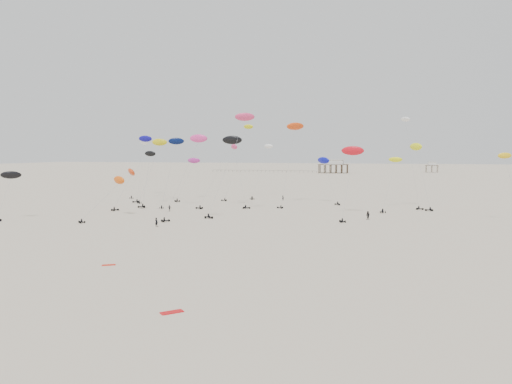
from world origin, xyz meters
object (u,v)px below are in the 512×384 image
(pavilion_main, at_px, (333,167))
(rig_0, at_px, (174,153))
(pavilion_small, at_px, (432,168))
(spectator_0, at_px, (156,227))
(rig_9, at_px, (113,187))
(rig_4, at_px, (156,151))

(pavilion_main, height_order, rig_0, rig_0)
(pavilion_small, xyz_separation_m, spectator_0, (-79.32, -299.30, -3.49))
(rig_0, bearing_deg, pavilion_small, -135.68)
(pavilion_small, bearing_deg, rig_9, -108.50)
(pavilion_small, bearing_deg, rig_0, -108.97)
(pavilion_main, relative_size, spectator_0, 9.39)
(spectator_0, bearing_deg, pavilion_small, -86.90)
(rig_9, bearing_deg, rig_4, 34.19)
(spectator_0, bearing_deg, rig_9, -17.30)
(pavilion_main, bearing_deg, rig_9, -95.80)
(pavilion_small, xyz_separation_m, rig_4, (-102.01, -251.76, 12.02))
(rig_4, xyz_separation_m, rig_9, (5.85, -35.65, -8.33))
(rig_0, distance_m, spectator_0, 39.91)
(pavilion_small, distance_m, rig_4, 271.90)
(rig_4, xyz_separation_m, spectator_0, (22.68, -47.54, -15.50))
(pavilion_main, bearing_deg, pavilion_small, 23.20)
(pavilion_small, relative_size, rig_0, 0.46)
(rig_0, relative_size, rig_4, 0.98)
(pavilion_small, relative_size, rig_4, 0.45)
(rig_0, xyz_separation_m, spectator_0, (11.50, -35.12, -15.08))
(rig_0, relative_size, spectator_0, 8.68)
(pavilion_main, height_order, pavilion_small, pavilion_main)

